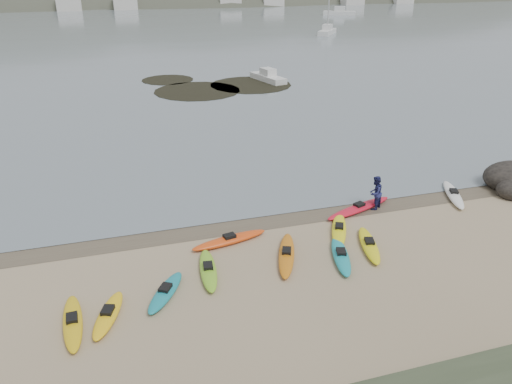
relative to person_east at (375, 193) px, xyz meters
name	(u,v)px	position (x,y,z in m)	size (l,w,h in m)	color
ground	(256,218)	(-6.45, 0.80, -0.94)	(600.00, 600.00, 0.00)	tan
wet_sand	(258,221)	(-6.45, 0.50, -0.94)	(60.00, 60.00, 0.00)	brown
kayaks	(289,248)	(-5.97, -2.84, -0.77)	(21.96, 9.17, 0.34)	teal
person_east	(375,193)	(0.00, 0.00, 0.00)	(0.92, 0.71, 1.89)	navy
kelp_mats	(214,86)	(-1.77, 32.19, -0.92)	(15.97, 14.10, 0.04)	black
moored_boats	(148,32)	(-3.99, 80.36, -0.37)	(111.38, 82.06, 1.31)	silver
far_hills	(212,39)	(32.93, 194.77, -16.87)	(550.00, 135.00, 80.00)	#384235
far_town	(138,2)	(-0.45, 145.80, 1.06)	(199.00, 5.00, 4.00)	beige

